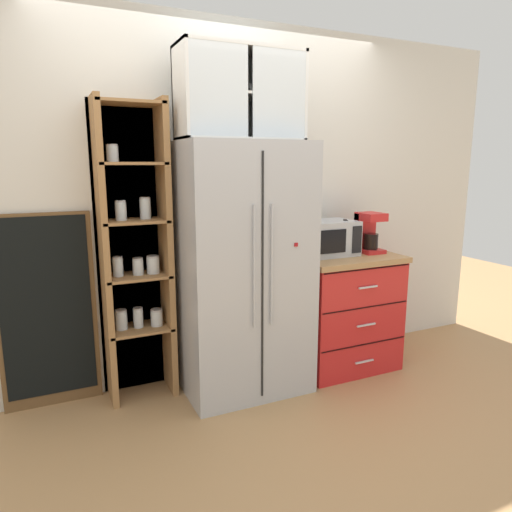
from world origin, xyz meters
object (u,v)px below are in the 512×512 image
Objects in this scene: bottle_green at (344,239)px; chalkboard_menu at (47,311)px; refrigerator at (243,269)px; bottle_cobalt at (345,240)px; coffee_maker at (368,232)px; microwave at (325,238)px; mug_sage at (346,250)px.

chalkboard_menu reaches higher than bottle_green.
bottle_green is 2.13m from chalkboard_menu.
refrigerator is 6.49× the size of bottle_cobalt.
refrigerator reaches higher than bottle_cobalt.
chalkboard_menu reaches higher than coffee_maker.
microwave is at bearing 160.37° from bottle_green.
microwave is 0.35× the size of chalkboard_menu.
chalkboard_menu is (-1.94, 0.22, -0.38)m from microwave.
bottle_cobalt is at bearing -24.79° from microwave.
chalkboard_menu is at bearing 166.96° from refrigerator.
mug_sage is 2.13m from chalkboard_menu.
refrigerator is 1.29m from chalkboard_menu.
microwave is 1.99m from chalkboard_menu.
mug_sage is (-0.22, -0.03, -0.11)m from coffee_maker.
mug_sage is (0.84, -0.01, 0.07)m from refrigerator.
chalkboard_menu is (-1.24, 0.29, -0.22)m from refrigerator.
coffee_maker is at bearing 1.85° from bottle_green.
microwave is 1.42× the size of coffee_maker.
coffee_maker is 2.36m from chalkboard_menu.
microwave is 1.67× the size of bottle_cobalt.
bottle_green reaches higher than mug_sage.
coffee_maker reaches higher than bottle_green.
chalkboard_menu is (-2.31, 0.27, -0.40)m from coffee_maker.
microwave is (0.70, 0.06, 0.16)m from refrigerator.
bottle_cobalt is 2.13m from chalkboard_menu.
coffee_maker reaches higher than mug_sage.
bottle_green is at bearing -7.49° from chalkboard_menu.
bottle_cobalt is (0.14, -0.06, -0.01)m from microwave.
bottle_green is at bearing 90.00° from bottle_cobalt.
chalkboard_menu is (-2.08, 0.30, -0.29)m from mug_sage.
refrigerator is at bearing 179.07° from mug_sage.
bottle_cobalt is at bearing 98.76° from mug_sage.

